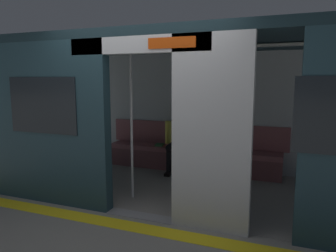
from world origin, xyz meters
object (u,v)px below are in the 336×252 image
train_car (169,92)px  handbag (199,144)px  grab_pole_door (131,124)px  person_seated (178,136)px  book (160,145)px  grab_pole_far (185,126)px  bench_seat (190,153)px

train_car → handbag: size_ratio=24.62×
grab_pole_door → handbag: bearing=-107.6°
person_seated → book: person_seated is taller
train_car → handbag: (-0.20, -1.06, -1.01)m
person_seated → handbag: (-0.37, -0.11, -0.14)m
handbag → book: handbag is taller
grab_pole_door → grab_pole_far: size_ratio=1.00×
person_seated → grab_pole_far: grab_pole_far is taller
bench_seat → book: (0.64, -0.01, 0.12)m
bench_seat → handbag: size_ratio=12.79×
book → grab_pole_door: (-0.25, 1.65, 0.65)m
book → grab_pole_door: 1.79m
handbag → grab_pole_door: bearing=72.4°
train_car → grab_pole_door: train_car is taller
train_car → handbag: bearing=-100.6°
handbag → grab_pole_far: (-0.25, 1.63, 0.58)m
train_car → person_seated: train_car is taller
grab_pole_far → bench_seat: bearing=-76.0°
grab_pole_far → person_seated: bearing=-67.8°
train_car → person_seated: (0.17, -0.95, -0.88)m
bench_seat → person_seated: size_ratio=2.83×
person_seated → handbag: bearing=-164.2°
train_car → book: (0.59, -1.02, -1.08)m
person_seated → book: 0.47m
person_seated → handbag: 0.41m
train_car → grab_pole_door: (0.34, 0.63, -0.44)m
handbag → grab_pole_far: size_ratio=0.12×
bench_seat → grab_pole_far: size_ratio=1.50×
bench_seat → handbag: bearing=-159.7°
grab_pole_door → train_car: bearing=-118.1°
bench_seat → handbag: 0.24m
book → handbag: bearing=172.7°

